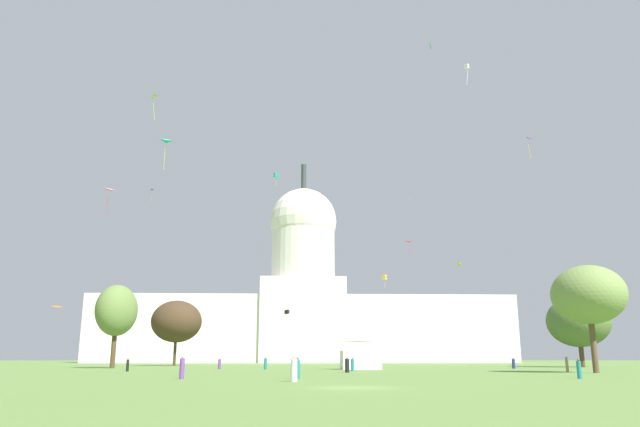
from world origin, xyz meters
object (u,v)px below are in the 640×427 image
object	(u,v)px
kite_orange_low	(53,309)
kite_cyan_high	(409,201)
tree_west_near	(117,311)
person_white_front_right	(294,370)
kite_green_high	(430,45)
kite_white_high	(467,67)
person_teal_near_tree_west	(298,369)
person_black_front_left	(128,365)
kite_pink_mid	(108,194)
person_red_lawn_far_left	(349,364)
tree_west_mid	(177,321)
tree_east_mid	(588,295)
person_teal_mid_center	(579,369)
tree_east_near	(578,321)
person_teal_lawn_far_right	(353,365)
person_black_near_tree_east	(347,365)
kite_turquoise_mid	(166,147)
kite_lime_high	(158,100)
kite_magenta_mid	(373,280)
person_purple_back_center	(220,364)
kite_black_low	(287,312)
kite_blue_high	(154,192)
kite_yellow_mid	(459,264)
kite_red_mid	(409,245)
event_tent	(360,345)
kite_turquoise_high	(276,175)
person_teal_back_right	(266,364)
person_tan_mid_right	(567,365)
person_purple_deep_crowd	(182,368)
kite_violet_high	(528,141)
person_navy_near_tent	(514,364)
kite_gold_mid	(384,277)

from	to	relation	value
kite_orange_low	kite_cyan_high	world-z (taller)	kite_cyan_high
tree_west_near	person_white_front_right	size ratio (longest dim) A/B	7.49
kite_green_high	kite_white_high	world-z (taller)	kite_green_high
person_teal_near_tree_west	person_black_front_left	distance (m)	33.97
kite_pink_mid	person_red_lawn_far_left	bearing A→B (deg)	128.10
tree_west_mid	kite_green_high	bearing A→B (deg)	-31.92
tree_east_mid	person_teal_mid_center	distance (m)	22.40
tree_east_near	person_teal_lawn_far_right	size ratio (longest dim) A/B	7.46
person_black_near_tree_east	kite_turquoise_mid	bearing A→B (deg)	-50.27
kite_lime_high	kite_magenta_mid	size ratio (longest dim) A/B	2.17
tree_east_near	person_purple_back_center	world-z (taller)	tree_east_near
kite_black_low	kite_green_high	bearing A→B (deg)	51.37
kite_pink_mid	kite_blue_high	distance (m)	38.57
person_purple_back_center	kite_blue_high	size ratio (longest dim) A/B	0.57
kite_yellow_mid	kite_white_high	xyz separation A→B (m)	(-8.46, -43.36, 30.89)
person_teal_lawn_far_right	kite_red_mid	xyz separation A→B (m)	(23.18, 81.85, 30.53)
kite_green_high	kite_lime_high	size ratio (longest dim) A/B	0.34
kite_black_low	person_teal_near_tree_west	bearing A→B (deg)	30.40
kite_cyan_high	kite_turquoise_mid	xyz separation A→B (m)	(-56.44, -98.51, -17.82)
person_white_front_right	kite_cyan_high	distance (m)	157.36
tree_east_near	person_black_front_left	xyz separation A→B (m)	(-69.98, -31.45, -7.14)
person_black_front_left	kite_magenta_mid	xyz separation A→B (m)	(36.60, 55.46, 17.36)
event_tent	person_purple_back_center	xyz separation A→B (m)	(-19.90, 2.54, -2.56)
kite_turquoise_high	person_teal_back_right	bearing A→B (deg)	67.66
person_tan_mid_right	person_teal_lawn_far_right	distance (m)	25.17
person_white_front_right	kite_pink_mid	distance (m)	67.76
event_tent	kite_yellow_mid	distance (m)	70.49
person_black_front_left	kite_pink_mid	world-z (taller)	kite_pink_mid
kite_green_high	kite_cyan_high	distance (m)	88.24
person_red_lawn_far_left	kite_cyan_high	world-z (taller)	kite_cyan_high
tree_west_near	person_white_front_right	distance (m)	63.73
person_purple_deep_crowd	person_teal_back_right	size ratio (longest dim) A/B	1.04
person_tan_mid_right	person_purple_deep_crowd	size ratio (longest dim) A/B	0.97
kite_violet_high	kite_yellow_mid	distance (m)	54.61
person_navy_near_tent	tree_west_mid	bearing A→B (deg)	172.49
person_navy_near_tent	kite_turquoise_mid	distance (m)	62.43
person_purple_deep_crowd	kite_cyan_high	distance (m)	154.58
tree_east_near	kite_magenta_mid	world-z (taller)	kite_magenta_mid
kite_red_mid	kite_cyan_high	world-z (taller)	kite_cyan_high
tree_west_near	kite_turquoise_mid	xyz separation A→B (m)	(8.48, -10.20, 24.09)
kite_pink_mid	kite_turquoise_mid	distance (m)	14.30
kite_red_mid	kite_violet_high	xyz separation A→B (m)	(8.06, -65.51, 5.28)
person_navy_near_tent	person_teal_back_right	bearing A→B (deg)	-144.71
person_black_front_left	kite_red_mid	size ratio (longest dim) A/B	0.39
kite_gold_mid	tree_west_mid	bearing A→B (deg)	-108.33
tree_west_mid	tree_east_mid	distance (m)	86.74
person_white_front_right	person_teal_lawn_far_right	distance (m)	35.37
kite_white_high	kite_red_mid	bearing A→B (deg)	134.38
person_teal_mid_center	kite_cyan_high	size ratio (longest dim) A/B	0.42
kite_turquoise_mid	kite_gold_mid	bearing A→B (deg)	-140.81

